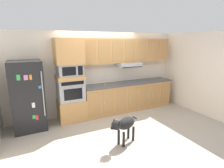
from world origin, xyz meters
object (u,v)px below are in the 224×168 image
refrigerator (28,96)px  dog (124,125)px  microwave (70,70)px  built_in_oven (71,90)px  screwdriver (105,85)px

refrigerator → dog: (1.81, -1.70, -0.43)m
refrigerator → microwave: bearing=3.6°
built_in_oven → dog: (0.72, -1.77, -0.45)m
built_in_oven → dog: 1.96m
screwdriver → dog: bearing=-101.2°
microwave → refrigerator: bearing=-176.4°
refrigerator → screwdriver: size_ratio=10.44×
built_in_oven → microwave: microwave is taller
dog → screwdriver: bearing=-121.9°
refrigerator → microwave: (1.09, 0.07, 0.58)m
refrigerator → screwdriver: refrigerator is taller
microwave → dog: (0.72, -1.77, -1.01)m
dog → refrigerator: bearing=-63.9°
screwdriver → dog: screwdriver is taller
refrigerator → microwave: size_ratio=2.73×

